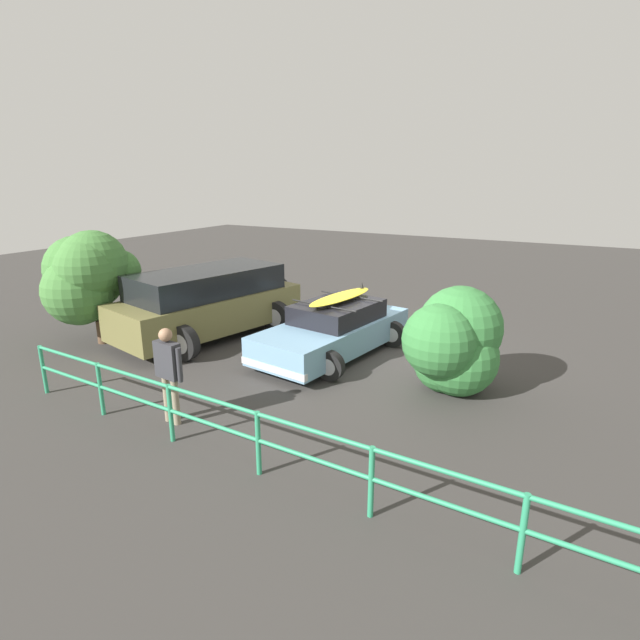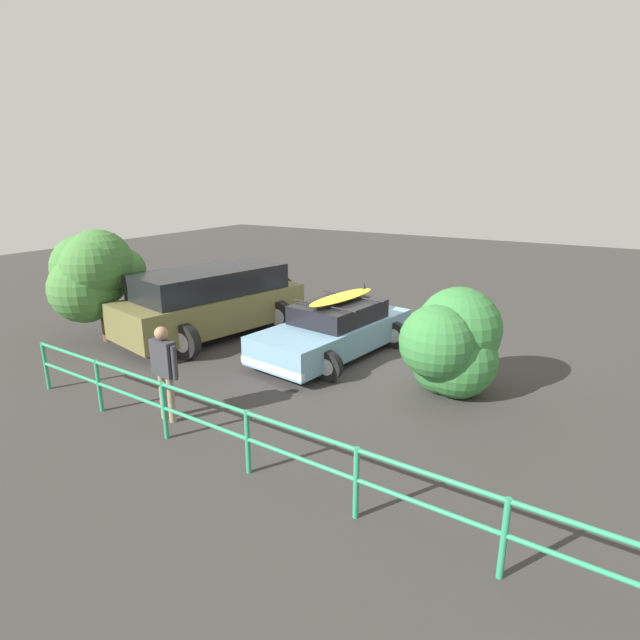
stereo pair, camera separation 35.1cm
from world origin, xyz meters
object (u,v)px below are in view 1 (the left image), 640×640
sedan_car (334,329)px  person_bystander (168,367)px  suv_car (209,302)px  bush_near_right (88,274)px  bush_near_left (453,346)px

sedan_car → person_bystander: (0.82, 4.14, 0.39)m
sedan_car → person_bystander: person_bystander is taller
sedan_car → suv_car: 3.29m
sedan_car → bush_near_right: size_ratio=1.59×
sedan_car → bush_near_left: (-2.81, 0.71, 0.31)m
person_bystander → bush_near_left: (-3.63, -3.44, -0.08)m
bush_near_left → bush_near_right: bearing=8.9°
suv_car → bush_near_left: bush_near_left is taller
suv_car → person_bystander: 4.49m
sedan_car → bush_near_left: bearing=165.9°
sedan_car → suv_car: suv_car is taller
sedan_car → person_bystander: bearing=78.9°
sedan_car → bush_near_right: (5.43, 2.00, 1.08)m
bush_near_left → bush_near_right: (8.24, 1.29, 0.77)m
bush_near_right → bush_near_left: bearing=-171.1°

